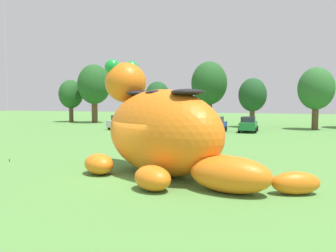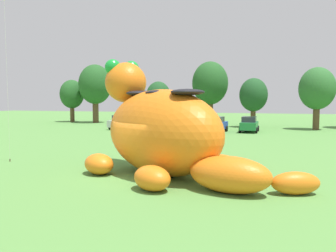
{
  "view_description": "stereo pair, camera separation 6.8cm",
  "coord_description": "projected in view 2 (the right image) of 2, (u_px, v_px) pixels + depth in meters",
  "views": [
    {
      "loc": [
        6.31,
        -13.94,
        3.52
      ],
      "look_at": [
        1.25,
        1.95,
        2.24
      ],
      "focal_mm": 35.96,
      "sensor_mm": 36.0,
      "label": 1
    },
    {
      "loc": [
        6.37,
        -13.92,
        3.52
      ],
      "look_at": [
        1.25,
        1.95,
        2.24
      ],
      "focal_mm": 35.96,
      "sensor_mm": 36.0,
      "label": 2
    }
  ],
  "objects": [
    {
      "name": "ground_plane",
      "position": [
        129.0,
        177.0,
        15.43
      ],
      "size": [
        160.0,
        160.0,
        0.0
      ],
      "primitive_type": "plane",
      "color": "#568E42"
    },
    {
      "name": "giant_inflatable_creature",
      "position": [
        162.0,
        131.0,
        15.79
      ],
      "size": [
        11.01,
        7.69,
        5.68
      ],
      "color": "orange",
      "rests_on": "ground"
    },
    {
      "name": "car_silver",
      "position": [
        122.0,
        122.0,
        41.09
      ],
      "size": [
        2.32,
        4.28,
        1.72
      ],
      "color": "#B7BABF",
      "rests_on": "ground"
    },
    {
      "name": "car_black",
      "position": [
        150.0,
        123.0,
        39.94
      ],
      "size": [
        2.23,
        4.24,
        1.72
      ],
      "color": "black",
      "rests_on": "ground"
    },
    {
      "name": "car_orange",
      "position": [
        182.0,
        124.0,
        38.35
      ],
      "size": [
        2.51,
        4.35,
        1.72
      ],
      "color": "orange",
      "rests_on": "ground"
    },
    {
      "name": "car_blue",
      "position": [
        216.0,
        124.0,
        36.99
      ],
      "size": [
        2.27,
        4.26,
        1.72
      ],
      "color": "#2347B7",
      "rests_on": "ground"
    },
    {
      "name": "car_green",
      "position": [
        249.0,
        124.0,
        37.23
      ],
      "size": [
        1.99,
        4.12,
        1.72
      ],
      "color": "#1E7238",
      "rests_on": "ground"
    },
    {
      "name": "tree_far_left",
      "position": [
        72.0,
        94.0,
        54.47
      ],
      "size": [
        3.84,
        3.84,
        6.82
      ],
      "color": "brown",
      "rests_on": "ground"
    },
    {
      "name": "tree_left",
      "position": [
        95.0,
        85.0,
        52.28
      ],
      "size": [
        5.1,
        5.1,
        9.06
      ],
      "color": "brown",
      "rests_on": "ground"
    },
    {
      "name": "tree_mid_left",
      "position": [
        158.0,
        97.0,
        47.76
      ],
      "size": [
        3.48,
        3.48,
        6.18
      ],
      "color": "brown",
      "rests_on": "ground"
    },
    {
      "name": "tree_centre_left",
      "position": [
        210.0,
        84.0,
        47.46
      ],
      "size": [
        5.05,
        5.05,
        8.97
      ],
      "color": "brown",
      "rests_on": "ground"
    },
    {
      "name": "tree_centre",
      "position": [
        253.0,
        95.0,
        43.41
      ],
      "size": [
        3.6,
        3.6,
        6.38
      ],
      "color": "brown",
      "rests_on": "ground"
    },
    {
      "name": "tree_centre_right",
      "position": [
        317.0,
        89.0,
        39.82
      ],
      "size": [
        4.19,
        4.19,
        7.43
      ],
      "color": "brown",
      "rests_on": "ground"
    },
    {
      "name": "spectator_near_inflatable",
      "position": [
        143.0,
        131.0,
        29.59
      ],
      "size": [
        0.38,
        0.26,
        1.71
      ],
      "color": "#726656",
      "rests_on": "ground"
    },
    {
      "name": "spectator_mid_field",
      "position": [
        168.0,
        137.0,
        24.25
      ],
      "size": [
        0.38,
        0.26,
        1.71
      ],
      "color": "#2D334C",
      "rests_on": "ground"
    }
  ]
}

